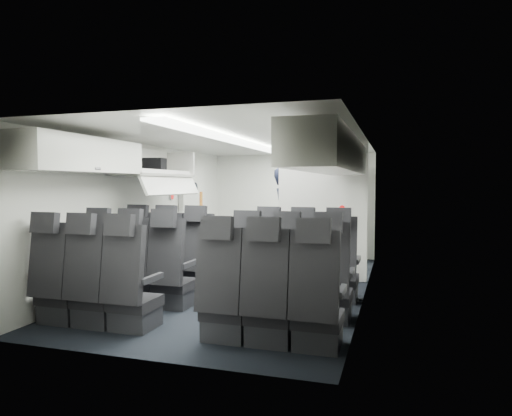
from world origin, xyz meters
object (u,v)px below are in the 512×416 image
Objects in this scene: galley_unit at (336,213)px; flight_attendant at (285,218)px; seat_row_front at (236,265)px; boarding_door at (192,214)px; seat_row_rear at (176,296)px; seat_row_mid at (211,278)px; carry_on_bag at (152,165)px.

galley_unit reaches higher than flight_attendant.
boarding_door reaches higher than seat_row_front.
seat_row_rear is at bearing -67.13° from boarding_door.
galley_unit reaches higher than boarding_door.
galley_unit is at bearing 24.28° from boarding_door.
seat_row_rear is (0.00, -1.80, 0.00)m from seat_row_front.
seat_row_front is 1.00× the size of seat_row_rear.
galley_unit is (0.95, 4.15, 0.55)m from seat_row_mid.
carry_on_bag is (-1.43, 0.26, 1.40)m from seat_row_front.
seat_row_front is 2.14m from flight_attendant.
boarding_door is at bearing 128.16° from seat_row_front.
flight_attendant is 4.99× the size of carry_on_bag.
galley_unit reaches higher than seat_row_rear.
seat_row_mid is 9.10× the size of carry_on_bag.
boarding_door is (-1.64, 3.89, 0.55)m from seat_row_rear.
seat_row_front and seat_row_rear have the same top height.
seat_row_front is 2.02m from carry_on_bag.
carry_on_bag reaches higher than seat_row_rear.
carry_on_bag is (-1.43, 2.06, 1.40)m from seat_row_rear.
flight_attendant reaches higher than seat_row_rear.
carry_on_bag is at bearing -128.56° from galley_unit.
carry_on_bag reaches higher than galley_unit.
galley_unit is at bearing 73.72° from seat_row_front.
galley_unit is 1.02× the size of boarding_door.
seat_row_front is 1.00× the size of seat_row_mid.
seat_row_front is 1.79× the size of boarding_door.
flight_attendant is (1.84, -0.02, -0.04)m from boarding_door.
boarding_door is (-1.64, 2.09, 0.55)m from seat_row_front.
carry_on_bag is (-2.38, -2.99, 0.86)m from galley_unit.
seat_row_front is at bearing -51.84° from boarding_door.
seat_row_mid is at bearing -90.00° from seat_row_front.
seat_row_rear is at bearing 155.94° from flight_attendant.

